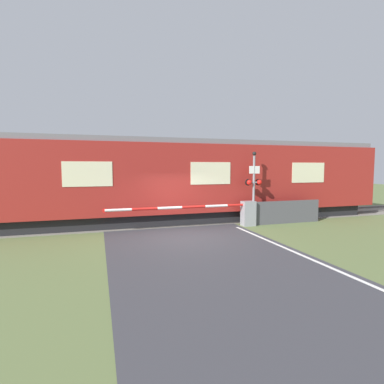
# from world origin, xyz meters

# --- Properties ---
(ground_plane) EXTENTS (80.00, 80.00, 0.00)m
(ground_plane) POSITION_xyz_m (0.00, 0.00, 0.00)
(ground_plane) COLOR #5B6B3D
(road_strip) EXTENTS (5.99, 20.00, 0.02)m
(road_strip) POSITION_xyz_m (0.01, -8.00, 0.01)
(road_strip) COLOR #38383D
(road_strip) RESTS_ON ground_plane
(track_bed) EXTENTS (36.00, 3.20, 0.13)m
(track_bed) POSITION_xyz_m (0.00, 3.41, 0.02)
(track_bed) COLOR slate
(track_bed) RESTS_ON ground_plane
(train) EXTENTS (19.49, 3.16, 4.03)m
(train) POSITION_xyz_m (1.80, 3.41, 2.06)
(train) COLOR black
(train) RESTS_ON ground_plane
(crossing_barrier) EXTENTS (6.78, 0.44, 1.14)m
(crossing_barrier) POSITION_xyz_m (2.79, 1.26, 0.66)
(crossing_barrier) COLOR gray
(crossing_barrier) RESTS_ON ground_plane
(signal_post) EXTENTS (0.83, 0.26, 3.43)m
(signal_post) POSITION_xyz_m (3.77, 1.36, 1.95)
(signal_post) COLOR gray
(signal_post) RESTS_ON ground_plane
(roadside_fence) EXTENTS (3.85, 0.06, 1.10)m
(roadside_fence) POSITION_xyz_m (5.39, 1.22, 0.55)
(roadside_fence) COLOR #4C4C51
(roadside_fence) RESTS_ON ground_plane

